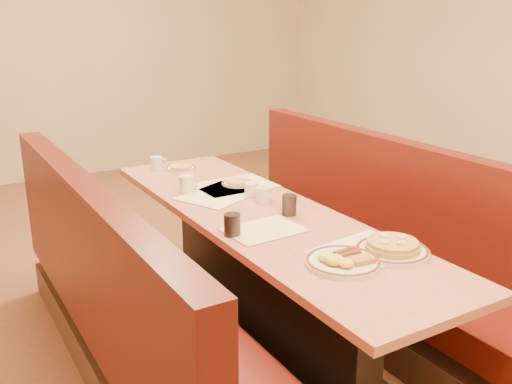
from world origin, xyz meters
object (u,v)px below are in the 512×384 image
booth_left (130,316)px  coffee_mug_d (157,163)px  diner_table (261,279)px  eggs_plate (343,261)px  booth_right (365,253)px  coffee_mug_c (252,189)px  pancake_plate (392,248)px  coffee_mug_b (187,184)px  soda_tumbler_near (232,225)px  coffee_mug_a (263,195)px  soda_tumbler_mid (289,205)px

booth_left → coffee_mug_d: (0.59, 1.10, 0.43)m
diner_table → eggs_plate: bearing=-93.8°
booth_right → coffee_mug_c: (-0.63, 0.27, 0.43)m
pancake_plate → eggs_plate: (-0.26, 0.02, -0.01)m
coffee_mug_b → coffee_mug_d: coffee_mug_b is taller
diner_table → booth_left: bearing=180.0°
booth_right → soda_tumbler_near: 1.12m
eggs_plate → coffee_mug_a: 0.88m
pancake_plate → coffee_mug_d: 1.87m
coffee_mug_a → coffee_mug_b: bearing=117.7°
soda_tumbler_near → coffee_mug_a: bearing=42.2°
booth_right → eggs_plate: bearing=-137.2°
eggs_plate → coffee_mug_c: size_ratio=3.03×
coffee_mug_a → soda_tumbler_near: bearing=-145.5°
coffee_mug_b → soda_tumbler_mid: bearing=-77.7°
pancake_plate → coffee_mug_c: (-0.11, 1.01, 0.02)m
soda_tumbler_mid → coffee_mug_d: bearing=101.8°
diner_table → pancake_plate: pancake_plate is taller
diner_table → booth_right: booth_right is taller
eggs_plate → coffee_mug_b: 1.26m
coffee_mug_b → coffee_mug_d: 0.57m
coffee_mug_a → pancake_plate: bearing=-90.5°
diner_table → coffee_mug_a: coffee_mug_a is taller
diner_table → coffee_mug_a: bearing=54.9°
coffee_mug_b → coffee_mug_d: size_ratio=1.12×
booth_right → eggs_plate: (-0.78, -0.72, 0.41)m
soda_tumbler_near → pancake_plate: bearing=-47.6°
pancake_plate → soda_tumbler_mid: (-0.10, 0.64, 0.03)m
eggs_plate → coffee_mug_b: bearing=95.8°
booth_left → coffee_mug_b: size_ratio=19.79×
booth_right → pancake_plate: bearing=-125.2°
coffee_mug_b → soda_tumbler_near: bearing=-110.3°
booth_left → booth_right: size_ratio=1.00×
coffee_mug_c → soda_tumbler_near: soda_tumbler_near is taller
eggs_plate → coffee_mug_c: coffee_mug_c is taller
pancake_plate → coffee_mug_a: bearing=97.2°
booth_left → booth_right: (1.46, 0.00, 0.00)m
coffee_mug_b → soda_tumbler_near: (-0.10, -0.73, 0.00)m
diner_table → soda_tumbler_near: bearing=-144.2°
diner_table → soda_tumbler_mid: bearing=-41.1°
diner_table → pancake_plate: bearing=-74.1°
coffee_mug_a → coffee_mug_b: (-0.28, 0.39, 0.00)m
booth_right → pancake_plate: (-0.52, -0.74, 0.41)m
coffee_mug_a → booth_right: bearing=-20.3°
coffee_mug_b → soda_tumbler_mid: 0.69m
coffee_mug_a → coffee_mug_c: size_ratio=1.11×
eggs_plate → soda_tumbler_near: bearing=113.9°
booth_left → soda_tumbler_near: (0.45, -0.20, 0.44)m
coffee_mug_a → soda_tumbler_mid: (0.01, -0.24, 0.01)m
coffee_mug_b → coffee_mug_d: bearing=74.1°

